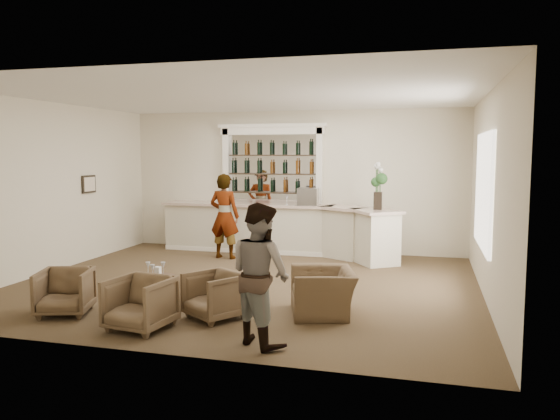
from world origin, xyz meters
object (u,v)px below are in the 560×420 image
object	(u,v)px
guest	(260,274)
armchair_left	(65,292)
flower_vase	(378,183)
cocktail_table	(155,293)
armchair_center	(140,303)
bar_counter	(281,229)
armchair_far	(323,292)
espresso_machine	(308,197)
sommelier	(225,216)
armchair_right	(215,295)

from	to	relation	value
guest	armchair_left	world-z (taller)	guest
flower_vase	armchair_left	bearing A→B (deg)	-129.26
armchair_left	flower_vase	bearing A→B (deg)	32.41
cocktail_table	armchair_center	world-z (taller)	armchair_center
armchair_left	guest	bearing A→B (deg)	-25.91
bar_counter	armchair_far	size ratio (longest dim) A/B	5.71
guest	espresso_machine	world-z (taller)	guest
armchair_left	bar_counter	bearing A→B (deg)	53.72
bar_counter	cocktail_table	size ratio (longest dim) A/B	9.25
espresso_machine	flower_vase	distance (m)	1.71
sommelier	guest	distance (m)	5.51
armchair_left	armchair_center	distance (m)	1.43
armchair_right	armchair_far	size ratio (longest dim) A/B	0.73
armchair_left	armchair_center	bearing A→B (deg)	-31.34
cocktail_table	guest	size ratio (longest dim) A/B	0.36
armchair_far	flower_vase	size ratio (longest dim) A/B	1.03
armchair_left	armchair_far	world-z (taller)	armchair_left
armchair_right	guest	bearing A→B (deg)	-7.72
guest	flower_vase	xyz separation A→B (m)	(0.94, 5.31, 0.82)
guest	flower_vase	size ratio (longest dim) A/B	1.77
guest	armchair_far	distance (m)	1.58
sommelier	armchair_right	world-z (taller)	sommelier
armchair_far	espresso_machine	distance (m)	4.66
armchair_left	armchair_right	distance (m)	2.19
cocktail_table	espresso_machine	bearing A→B (deg)	75.40
bar_counter	sommelier	xyz separation A→B (m)	(-1.05, -0.87, 0.36)
guest	armchair_left	xyz separation A→B (m)	(-3.07, 0.41, -0.53)
guest	armchair_left	distance (m)	3.14
armchair_far	armchair_right	bearing A→B (deg)	-83.84
armchair_left	flower_vase	world-z (taller)	flower_vase
armchair_right	espresso_machine	distance (m)	5.11
sommelier	armchair_far	bearing A→B (deg)	133.75
bar_counter	sommelier	distance (m)	1.41
bar_counter	armchair_right	distance (m)	5.08
sommelier	armchair_far	xyz separation A→B (m)	(2.87, -3.58, -0.61)
bar_counter	armchair_far	xyz separation A→B (m)	(1.82, -4.45, -0.25)
bar_counter	armchair_left	bearing A→B (deg)	-107.94
espresso_machine	armchair_far	bearing A→B (deg)	-78.91
guest	armchair_center	xyz separation A→B (m)	(-1.68, 0.09, -0.51)
sommelier	flower_vase	bearing A→B (deg)	-169.20
armchair_right	flower_vase	size ratio (longest dim) A/B	0.74
armchair_far	espresso_machine	world-z (taller)	espresso_machine
flower_vase	armchair_right	bearing A→B (deg)	-112.22
cocktail_table	armchair_far	world-z (taller)	armchair_far
bar_counter	armchair_left	xyz separation A→B (m)	(-1.76, -5.44, -0.24)
armchair_center	guest	bearing A→B (deg)	5.41
guest	armchair_far	xyz separation A→B (m)	(0.51, 1.39, -0.54)
guest	bar_counter	bearing A→B (deg)	-42.36
cocktail_table	guest	xyz separation A→B (m)	(1.93, -0.95, 0.62)
cocktail_table	armchair_center	distance (m)	0.90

